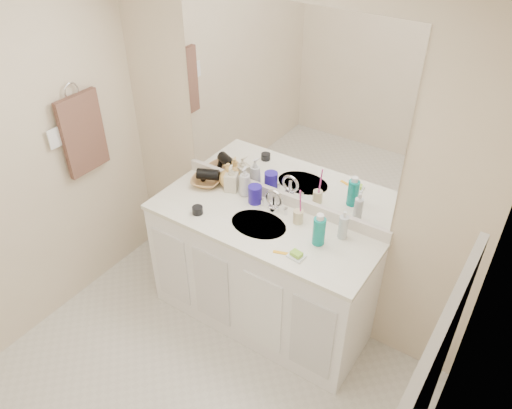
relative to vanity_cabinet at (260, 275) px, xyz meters
name	(u,v)px	position (x,y,z in m)	size (l,w,h in m)	color
ceiling	(83,8)	(0.00, -1.02, 1.97)	(2.60, 2.60, 0.02)	white
wall_back	(285,160)	(0.00, 0.28, 0.77)	(2.60, 0.02, 2.40)	beige
vanity_cabinet	(260,275)	(0.00, 0.00, 0.00)	(1.50, 0.55, 0.85)	white
countertop	(260,224)	(0.00, 0.00, 0.44)	(1.52, 0.57, 0.03)	white
backsplash	(282,197)	(0.00, 0.26, 0.50)	(1.52, 0.03, 0.08)	silver
sink_basin	(259,226)	(0.00, -0.02, 0.44)	(0.37, 0.37, 0.02)	silver
faucet	(274,203)	(0.00, 0.16, 0.51)	(0.02, 0.02, 0.11)	silver
mirror	(286,108)	(0.00, 0.27, 1.14)	(1.48, 0.01, 1.20)	white
blue_mug	(255,194)	(-0.15, 0.16, 0.52)	(0.09, 0.09, 0.13)	#25169D
tan_cup	(298,217)	(0.20, 0.13, 0.50)	(0.06, 0.06, 0.09)	beige
toothbrush	(300,203)	(0.21, 0.13, 0.60)	(0.01, 0.01, 0.21)	#DA3995
mouthwash_bottle	(319,231)	(0.39, 0.03, 0.54)	(0.08, 0.08, 0.18)	#0B887E
clear_pump_bottle	(343,227)	(0.49, 0.15, 0.53)	(0.06, 0.06, 0.15)	silver
soap_dish	(296,256)	(0.35, -0.16, 0.46)	(0.10, 0.08, 0.01)	white
green_soap	(296,254)	(0.35, -0.16, 0.48)	(0.07, 0.05, 0.02)	#8ACD32
orange_comb	(282,253)	(0.26, -0.17, 0.46)	(0.10, 0.02, 0.00)	#FDAD1A
dark_jar	(198,210)	(-0.39, -0.14, 0.48)	(0.07, 0.07, 0.05)	black
soap_bottle_white	(245,181)	(-0.26, 0.20, 0.56)	(0.08, 0.08, 0.21)	silver
soap_bottle_cream	(231,178)	(-0.36, 0.20, 0.55)	(0.09, 0.09, 0.19)	beige
soap_bottle_yellow	(229,175)	(-0.41, 0.23, 0.54)	(0.14, 0.14, 0.18)	#DDAC56
wicker_basket	(206,181)	(-0.55, 0.15, 0.48)	(0.21, 0.21, 0.05)	#AA7844
hair_dryer	(208,174)	(-0.53, 0.15, 0.54)	(0.08, 0.08, 0.15)	black
towel_ring	(71,91)	(-1.27, -0.25, 1.12)	(0.11, 0.11, 0.01)	silver
hand_towel	(83,134)	(-1.25, -0.25, 0.82)	(0.04, 0.32, 0.55)	#412A23
switch_plate	(54,138)	(-1.27, -0.45, 0.88)	(0.01, 0.09, 0.13)	white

